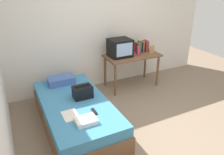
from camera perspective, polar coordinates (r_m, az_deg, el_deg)
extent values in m
plane|color=#84705B|center=(3.60, 10.15, -13.78)|extent=(8.00, 8.00, 0.00)
cube|color=silver|center=(4.66, -3.47, 13.26)|extent=(5.20, 0.10, 2.60)
cube|color=brown|center=(3.67, -9.27, -10.15)|extent=(1.00, 2.00, 0.28)
cube|color=teal|center=(3.55, -9.52, -7.18)|extent=(0.97, 1.94, 0.17)
cube|color=brown|center=(4.68, 5.23, 5.68)|extent=(1.16, 0.60, 0.04)
cylinder|color=brown|center=(4.38, 0.85, -0.68)|extent=(0.05, 0.05, 0.68)
cylinder|color=brown|center=(4.91, 11.72, 1.65)|extent=(0.05, 0.05, 0.68)
cylinder|color=brown|center=(4.78, -1.78, 1.52)|extent=(0.05, 0.05, 0.68)
cylinder|color=brown|center=(5.26, 8.57, 3.48)|extent=(0.05, 0.05, 0.68)
cube|color=black|center=(4.51, 2.07, 7.73)|extent=(0.44, 0.38, 0.36)
cube|color=#8CB2E0|center=(4.35, 3.29, 7.18)|extent=(0.35, 0.01, 0.26)
cylinder|color=#E53372|center=(4.63, 6.80, 6.88)|extent=(0.06, 0.06, 0.18)
cube|color=#B72D33|center=(4.81, 6.39, 7.72)|extent=(0.03, 0.15, 0.21)
cube|color=#337F47|center=(4.83, 6.73, 7.78)|extent=(0.04, 0.16, 0.21)
cube|color=#337F47|center=(4.84, 7.10, 8.00)|extent=(0.03, 0.13, 0.24)
cube|color=black|center=(4.87, 7.46, 7.91)|extent=(0.04, 0.15, 0.22)
cube|color=#CC7233|center=(4.88, 7.83, 8.05)|extent=(0.03, 0.13, 0.23)
cube|color=black|center=(4.90, 8.15, 8.03)|extent=(0.03, 0.16, 0.22)
cube|color=#B72D33|center=(4.92, 8.51, 8.13)|extent=(0.04, 0.17, 0.23)
cube|color=#7A3D89|center=(4.94, 8.84, 8.24)|extent=(0.02, 0.16, 0.24)
cube|color=#337F47|center=(4.96, 9.05, 8.09)|extent=(0.02, 0.14, 0.21)
cube|color=#B27F4C|center=(4.80, 10.31, 7.17)|extent=(0.11, 0.02, 0.17)
cube|color=#4766AD|center=(4.10, -13.07, -0.65)|extent=(0.46, 0.30, 0.13)
cube|color=black|center=(3.54, -7.64, -3.72)|extent=(0.30, 0.20, 0.20)
cylinder|color=black|center=(3.49, -7.74, -2.06)|extent=(0.24, 0.02, 0.02)
cube|color=white|center=(3.18, -10.74, -9.58)|extent=(0.21, 0.29, 0.01)
cube|color=black|center=(3.20, -4.64, -8.76)|extent=(0.04, 0.16, 0.02)
cube|color=white|center=(2.99, -6.76, -11.04)|extent=(0.28, 0.22, 0.06)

